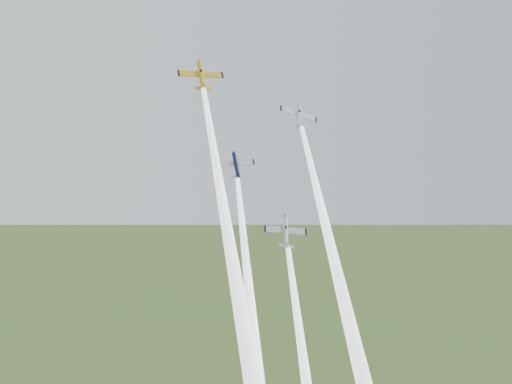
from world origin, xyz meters
name	(u,v)px	position (x,y,z in m)	size (l,w,h in m)	color
plane_yellow	(201,76)	(-8.09, 1.30, 113.66)	(8.79, 8.72, 1.38)	gold
smoke_trail_yellow	(228,235)	(-10.21, -18.92, 85.94)	(2.81, 2.81, 62.36)	white
plane_navy	(236,165)	(-0.81, 2.17, 96.87)	(7.53, 7.47, 1.18)	#0D143B
smoke_trail_navy	(255,345)	(-5.52, -18.80, 67.56)	(2.81, 2.81, 66.29)	white
plane_silver_right	(299,115)	(13.72, 4.09, 107.06)	(8.22, 8.16, 1.29)	silver
smoke_trail_silver_right	(332,251)	(11.21, -14.37, 81.66)	(2.81, 2.81, 56.59)	white
plane_silver_low	(286,232)	(3.47, -11.51, 84.95)	(7.83, 7.77, 1.23)	#A3A9B0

